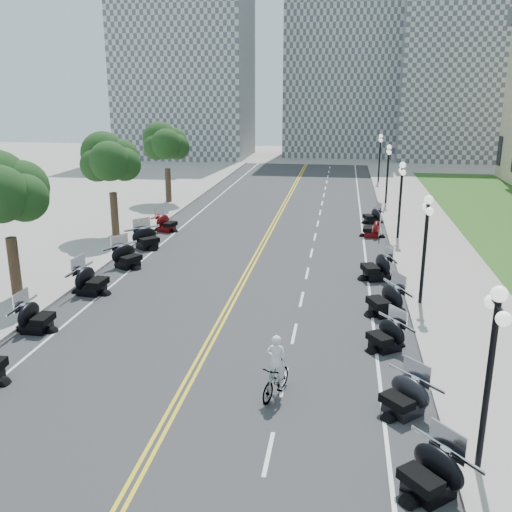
{
  "coord_description": "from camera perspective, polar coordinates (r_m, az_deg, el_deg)",
  "views": [
    {
      "loc": [
        4.87,
        -21.21,
        9.47
      ],
      "look_at": [
        1.01,
        4.1,
        2.0
      ],
      "focal_mm": 40.0,
      "sensor_mm": 36.0,
      "label": 1
    }
  ],
  "objects": [
    {
      "name": "street_lamp_2",
      "position": [
        26.39,
        16.48,
        0.49
      ],
      "size": [
        0.5,
        1.2,
        4.9
      ],
      "primitive_type": null,
      "color": "black",
      "rests_on": "sidewalk_north"
    },
    {
      "name": "tree_4",
      "position": [
        49.72,
        -8.93,
        10.62
      ],
      "size": [
        4.8,
        4.8,
        9.2
      ],
      "primitive_type": null,
      "color": "#235619",
      "rests_on": "sidewalk_south"
    },
    {
      "name": "lane_dash_5",
      "position": [
        19.7,
        2.81,
        -12.44
      ],
      "size": [
        0.12,
        2.0,
        0.0
      ],
      "primitive_type": "cube",
      "color": "white",
      "rests_on": "road"
    },
    {
      "name": "lane_dash_19",
      "position": [
        73.83,
        7.39,
        8.77
      ],
      "size": [
        0.12,
        2.0,
        0.0
      ],
      "primitive_type": "cube",
      "color": "white",
      "rests_on": "road"
    },
    {
      "name": "street_lamp_4",
      "position": [
        49.82,
        13.0,
        7.93
      ],
      "size": [
        0.5,
        1.2,
        4.9
      ],
      "primitive_type": null,
      "color": "black",
      "rests_on": "sidewalk_north"
    },
    {
      "name": "motorcycle_s_8",
      "position": [
        35.9,
        -10.88,
        1.88
      ],
      "size": [
        2.96,
        2.96,
        1.47
      ],
      "primitive_type": null,
      "rotation": [
        0.0,
        0.0,
        0.82
      ],
      "color": "black",
      "rests_on": "road"
    },
    {
      "name": "lane_dash_4",
      "position": [
        16.33,
        1.27,
        -19.13
      ],
      "size": [
        0.12,
        2.0,
        0.0
      ],
      "primitive_type": "cube",
      "color": "white",
      "rests_on": "road"
    },
    {
      "name": "lane_dash_7",
      "position": [
        26.97,
        4.58,
        -4.31
      ],
      "size": [
        0.12,
        2.0,
        0.0
      ],
      "primitive_type": "cube",
      "color": "white",
      "rests_on": "road"
    },
    {
      "name": "motorcycle_s_5",
      "position": [
        24.89,
        -21.18,
        -5.56
      ],
      "size": [
        1.97,
        1.97,
        1.37
      ],
      "primitive_type": null,
      "rotation": [
        0.0,
        0.0,
        1.57
      ],
      "color": "black",
      "rests_on": "road"
    },
    {
      "name": "motorcycle_n_9",
      "position": [
        38.86,
        11.52,
        2.81
      ],
      "size": [
        1.99,
        1.99,
        1.29
      ],
      "primitive_type": null,
      "rotation": [
        0.0,
        0.0,
        -1.66
      ],
      "color": "#590A0C",
      "rests_on": "road"
    },
    {
      "name": "edge_line_north",
      "position": [
        32.64,
        10.98,
        -0.88
      ],
      "size": [
        0.12,
        90.0,
        0.0
      ],
      "primitive_type": "cube",
      "color": "white",
      "rests_on": "road"
    },
    {
      "name": "lane_dash_6",
      "position": [
        23.28,
        3.85,
        -7.74
      ],
      "size": [
        0.12,
        2.0,
        0.0
      ],
      "primitive_type": "cube",
      "color": "white",
      "rests_on": "road"
    },
    {
      "name": "lane_dash_11",
      "position": [
        42.31,
        6.2,
        3.25
      ],
      "size": [
        0.12,
        2.0,
        0.0
      ],
      "primitive_type": "cube",
      "color": "white",
      "rests_on": "road"
    },
    {
      "name": "lane_dash_14",
      "position": [
        54.07,
        6.8,
        6.07
      ],
      "size": [
        0.12,
        2.0,
        0.0
      ],
      "primitive_type": "cube",
      "color": "white",
      "rests_on": "road"
    },
    {
      "name": "ground",
      "position": [
        23.73,
        -3.94,
        -7.29
      ],
      "size": [
        160.0,
        160.0,
        0.0
      ],
      "primitive_type": "plane",
      "color": "gray"
    },
    {
      "name": "lane_dash_12",
      "position": [
        46.22,
        6.43,
        4.35
      ],
      "size": [
        0.12,
        2.0,
        0.0
      ],
      "primitive_type": "cube",
      "color": "white",
      "rests_on": "road"
    },
    {
      "name": "bicycle",
      "position": [
        18.63,
        1.99,
        -12.27
      ],
      "size": [
        1.11,
        1.97,
        1.14
      ],
      "primitive_type": "imported",
      "rotation": [
        0.0,
        0.0,
        -0.32
      ],
      "color": "#A51414",
      "rests_on": "road"
    },
    {
      "name": "tree_3",
      "position": [
        38.51,
        -14.29,
        8.73
      ],
      "size": [
        4.8,
        4.8,
        9.2
      ],
      "primitive_type": null,
      "color": "#235619",
      "rests_on": "sidewalk_south"
    },
    {
      "name": "lane_dash_13",
      "position": [
        50.13,
        6.63,
        5.28
      ],
      "size": [
        0.12,
        2.0,
        0.0
      ],
      "primitive_type": "cube",
      "color": "white",
      "rests_on": "road"
    },
    {
      "name": "lane_dash_8",
      "position": [
        30.74,
        5.14,
        -1.72
      ],
      "size": [
        0.12,
        2.0,
        0.0
      ],
      "primitive_type": "cube",
      "color": "white",
      "rests_on": "road"
    },
    {
      "name": "motorcycle_n_10",
      "position": [
        42.95,
        11.54,
        4.04
      ],
      "size": [
        2.26,
        2.26,
        1.24
      ],
      "primitive_type": null,
      "rotation": [
        0.0,
        0.0,
        -1.24
      ],
      "color": "black",
      "rests_on": "road"
    },
    {
      "name": "cyclist_rider",
      "position": [
        17.98,
        2.04,
        -8.19
      ],
      "size": [
        0.65,
        0.42,
        1.77
      ],
      "primitive_type": "imported",
      "rotation": [
        0.0,
        0.0,
        3.14
      ],
      "color": "white",
      "rests_on": "bicycle"
    },
    {
      "name": "lane_dash_17",
      "position": [
        65.91,
        7.2,
        7.89
      ],
      "size": [
        0.12,
        2.0,
        0.0
      ],
      "primitive_type": "cube",
      "color": "white",
      "rests_on": "road"
    },
    {
      "name": "lane_dash_15",
      "position": [
        58.01,
        6.95,
        6.76
      ],
      "size": [
        0.12,
        2.0,
        0.0
      ],
      "primitive_type": "cube",
      "color": "white",
      "rests_on": "road"
    },
    {
      "name": "motorcycle_n_4",
      "position": [
        18.23,
        14.57,
        -13.26
      ],
      "size": [
        2.59,
        2.59,
        1.28
      ],
      "primitive_type": null,
      "rotation": [
        0.0,
        0.0,
        -0.81
      ],
      "color": "black",
      "rests_on": "road"
    },
    {
      "name": "street_lamp_1",
      "position": [
        15.35,
        22.2,
        -11.63
      ],
      "size": [
        0.5,
        1.2,
        4.9
      ],
      "primitive_type": null,
      "color": "black",
      "rests_on": "sidewalk_north"
    },
    {
      "name": "motorcycle_s_9",
      "position": [
        40.11,
        -8.95,
        3.38
      ],
      "size": [
        2.34,
        2.34,
        1.33
      ],
      "primitive_type": null,
      "rotation": [
        0.0,
        0.0,
        1.3
      ],
      "color": "#590A0C",
      "rests_on": "road"
    },
    {
      "name": "centerline_yellow_a",
      "position": [
        32.99,
        -0.4,
        -0.4
      ],
      "size": [
        0.12,
        90.0,
        0.0
      ],
      "primitive_type": "cube",
      "color": "yellow",
      "rests_on": "road"
    },
    {
      "name": "lane_dash_16",
      "position": [
        61.96,
        7.08,
        7.36
      ],
      "size": [
        0.12,
        2.0,
        0.0
      ],
      "primitive_type": "cube",
      "color": "white",
      "rests_on": "road"
    },
    {
      "name": "lane_dash_10",
      "position": [
        38.43,
        5.92,
        1.93
      ],
      "size": [
        0.12,
        2.0,
        0.0
      ],
      "primitive_type": "cube",
      "color": "white",
      "rests_on": "road"
    },
    {
      "name": "distant_block_b",
      "position": [
        89.38,
        8.6,
        19.64
      ],
      "size": [
        16.0,
        12.0,
        30.0
      ],
      "primitive_type": "cube",
      "color": "gray",
      "rests_on": "ground"
    },
    {
      "name": "edge_line_south",
      "position": [
        34.5,
        -10.75,
        0.06
      ],
      "size": [
        0.12,
        90.0,
        0.0
      ],
      "primitive_type": "cube",
      "color": "white",
      "rests_on": "road"
    },
    {
      "name": "lane_dash_18",
      "position": [
        69.87,
        7.3,
        8.35
      ],
      "size": [
        0.12,
        2.0,
        0.0
      ],
      "primitive_type": "cube",
      "color": "white",
      "rests_on": "road"
    },
    {
      "name": "motorcycle_n_5",
      "position": [
        22.22,
        12.85,
        -7.59
      ],
      "size": [
        2.54,
        2.54,
        1.27
      ],
      "primitive_type": null,
      "rotation": [
        0.0,
        0.0,
        -0.96
      ],
      "color": "black",
      "rests_on": "road"
    },
    {
      "name": "motorcycle_n_6",
      "position": [
        25.5,
        12.82,
        -4.18
      ],
      "size": [
        2.81,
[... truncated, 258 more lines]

